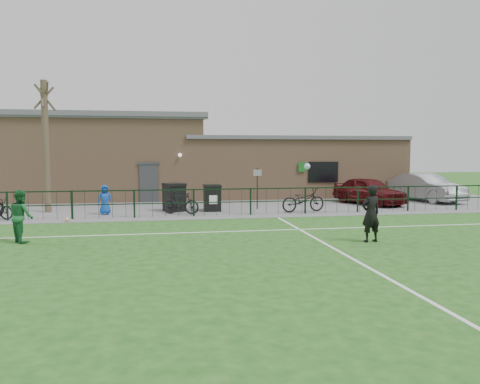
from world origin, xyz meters
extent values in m
plane|color=#1E5017|center=(0.00, 0.00, 0.00)|extent=(90.00, 90.00, 0.00)
cube|color=slate|center=(0.00, 13.50, 0.01)|extent=(34.00, 13.00, 0.02)
cube|color=white|center=(0.00, 7.80, 0.00)|extent=(28.00, 0.10, 0.01)
cube|color=white|center=(0.00, 4.00, 0.00)|extent=(28.00, 0.10, 0.01)
cube|color=white|center=(2.00, 0.00, 0.00)|extent=(0.10, 16.00, 0.01)
cube|color=black|center=(0.00, 8.00, 0.60)|extent=(28.00, 0.10, 1.20)
cylinder|color=#4A3B2C|center=(-8.00, 10.50, 3.00)|extent=(0.30, 0.30, 6.00)
cube|color=black|center=(-2.27, 9.85, 0.63)|extent=(1.10, 1.15, 1.22)
cube|color=black|center=(-0.51, 9.65, 0.59)|extent=(0.77, 0.87, 1.14)
cylinder|color=black|center=(1.71, 9.96, 1.02)|extent=(0.07, 0.07, 2.00)
imported|color=#4E0D10|center=(7.93, 10.95, 0.74)|extent=(3.04, 4.52, 1.43)
imported|color=#93959A|center=(11.79, 11.93, 0.79)|extent=(2.62, 4.93, 1.54)
imported|color=black|center=(-2.02, 8.76, 0.52)|extent=(1.72, 1.02, 1.00)
imported|color=black|center=(3.58, 8.56, 0.57)|extent=(2.20, 1.06, 1.11)
imported|color=#1249AF|center=(-5.32, 9.19, 0.68)|extent=(0.70, 0.52, 1.31)
imported|color=black|center=(3.48, 1.38, 0.89)|extent=(0.72, 0.55, 1.78)
sphere|color=white|center=(2.28, 4.07, 2.27)|extent=(0.22, 0.22, 0.22)
imported|color=#1C6331|center=(-7.17, 3.22, 0.82)|extent=(0.96, 1.01, 1.64)
sphere|color=silver|center=(-6.59, 7.30, 0.10)|extent=(0.19, 0.19, 0.19)
cube|color=tan|center=(0.00, 16.50, 1.75)|extent=(24.00, 5.00, 3.50)
cube|color=tan|center=(-6.24, 16.50, 4.10)|extent=(11.52, 5.00, 1.20)
cube|color=#57595F|center=(-6.24, 16.50, 4.82)|extent=(12.02, 5.40, 0.28)
cube|color=#57595F|center=(5.28, 16.50, 3.60)|extent=(13.44, 5.30, 0.22)
cube|color=#383A3D|center=(-3.50, 13.97, 1.05)|extent=(1.00, 0.08, 2.10)
cube|color=black|center=(6.50, 13.97, 1.60)|extent=(1.80, 0.08, 1.20)
cube|color=#19661E|center=(5.20, 13.92, 1.90)|extent=(0.45, 0.04, 0.55)
camera|label=1|loc=(-2.98, -12.03, 2.81)|focal=35.00mm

